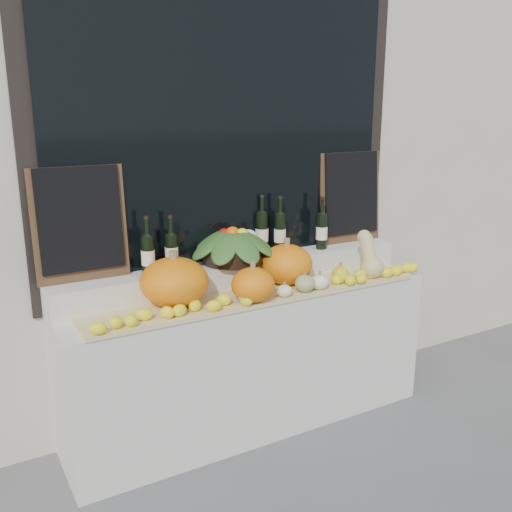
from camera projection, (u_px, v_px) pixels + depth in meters
storefront_facade at (195, 61)px, 3.69m from camera, size 7.00×0.94×4.50m
display_sill at (250, 359)px, 3.55m from camera, size 2.30×0.55×0.88m
rear_tier at (238, 273)px, 3.54m from camera, size 2.30×0.25×0.16m
straw_bedding at (260, 296)px, 3.33m from camera, size 2.10×0.32×0.02m
pumpkin_left at (174, 282)px, 3.10m from camera, size 0.43×0.43×0.27m
pumpkin_right at (287, 264)px, 3.48m from camera, size 0.39×0.39×0.25m
pumpkin_center at (253, 285)px, 3.17m from camera, size 0.27×0.27×0.19m
butternut_squash at (370, 258)px, 3.62m from camera, size 0.15×0.21×0.29m
decorative_gourds at (293, 286)px, 3.30m from camera, size 0.79×0.16×0.15m
lemon_heap at (270, 294)px, 3.22m from camera, size 2.20×0.16×0.06m
produce_bowl at (233, 245)px, 3.46m from camera, size 0.57×0.57×0.23m
wine_bottle_far_left at (148, 255)px, 3.19m from camera, size 0.08×0.08×0.34m
wine_bottle_near_left at (172, 251)px, 3.29m from camera, size 0.08×0.08×0.32m
wine_bottle_tall at (262, 233)px, 3.64m from camera, size 0.08×0.08×0.38m
wine_bottle_near_right at (280, 233)px, 3.65m from camera, size 0.08×0.08×0.37m
wine_bottle_far_right at (322, 231)px, 3.77m from camera, size 0.08×0.08×0.35m
chalkboard_left at (80, 222)px, 3.05m from camera, size 0.50×0.08×0.62m
chalkboard_right at (351, 195)px, 3.93m from camera, size 0.50×0.08×0.62m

